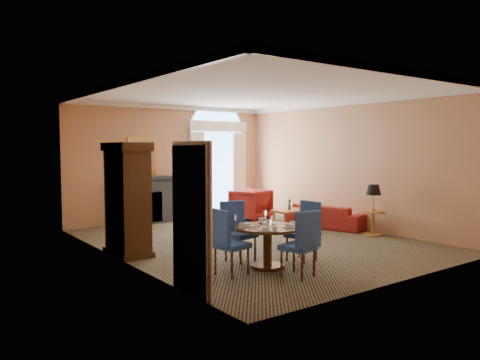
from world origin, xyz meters
TOP-DOWN VIEW (x-y plane):
  - ground at (0.00, 0.00)m, footprint 7.50×7.50m
  - room_envelope at (-0.03, 0.67)m, footprint 6.04×7.52m
  - armoire at (-2.72, 0.37)m, footprint 0.61×1.08m
  - dining_table at (-1.21, -1.93)m, footprint 1.12×1.12m
  - dining_chair_north at (-1.31, -1.18)m, footprint 0.54×0.55m
  - dining_chair_south at (-1.18, -2.75)m, footprint 0.58×0.58m
  - dining_chair_east at (-0.30, -1.91)m, footprint 0.55×0.55m
  - dining_chair_west at (-2.04, -1.92)m, footprint 0.55×0.55m
  - sofa at (2.55, 0.26)m, footprint 1.30×2.13m
  - armchair at (1.76, 2.41)m, footprint 1.15×1.17m
  - coffee_table at (1.61, 0.52)m, footprint 1.03×0.61m
  - side_table at (2.60, -1.14)m, footprint 0.58×0.58m

SIDE VIEW (x-z plane):
  - ground at x=0.00m, z-range 0.00..0.00m
  - sofa at x=2.55m, z-range 0.00..0.58m
  - armchair at x=1.76m, z-range 0.00..0.86m
  - coffee_table at x=1.61m, z-range 0.06..0.87m
  - dining_table at x=-1.21m, z-range 0.08..0.98m
  - dining_chair_north at x=-1.31m, z-range 0.07..1.13m
  - dining_chair_south at x=-1.18m, z-range 0.07..1.13m
  - dining_chair_east at x=-0.30m, z-range 0.07..1.13m
  - dining_chair_west at x=-2.04m, z-range 0.07..1.13m
  - side_table at x=2.60m, z-range 0.16..1.31m
  - armoire at x=-2.72m, z-range -0.04..2.08m
  - room_envelope at x=-0.03m, z-range 0.78..4.23m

